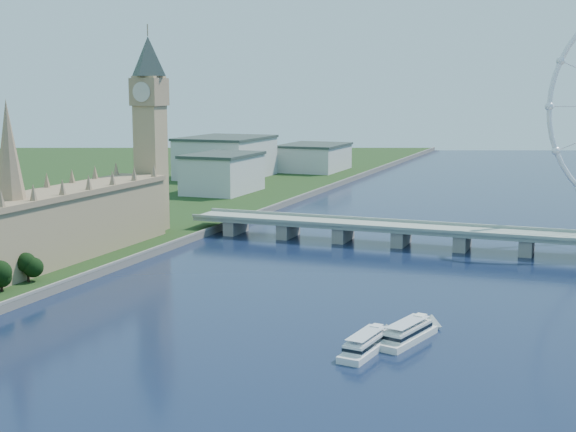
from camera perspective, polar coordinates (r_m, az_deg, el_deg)
The scene contains 6 objects.
parliament_range at distance 338.52m, azimuth -18.97°, elevation -1.36°, with size 24.00×200.00×70.00m.
big_ben at distance 421.77m, azimuth -9.81°, elevation 7.55°, with size 20.02×20.02×110.00m.
westminster_bridge at distance 400.46m, azimuth 8.06°, elevation -1.12°, with size 220.00×22.00×9.50m.
city_skyline at distance 649.05m, azimuth 16.68°, elevation 3.41°, with size 505.00×280.00×32.00m.
tour_boat_near at distance 251.83m, azimuth 8.48°, elevation -8.81°, with size 7.80×30.47×6.74m, color white, non-canonical shape.
tour_boat_far at distance 240.27m, azimuth 5.55°, elevation -9.64°, with size 7.46×29.21×6.45m, color silver, non-canonical shape.
Camera 1 is at (87.55, -84.37, 77.03)m, focal length 50.00 mm.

